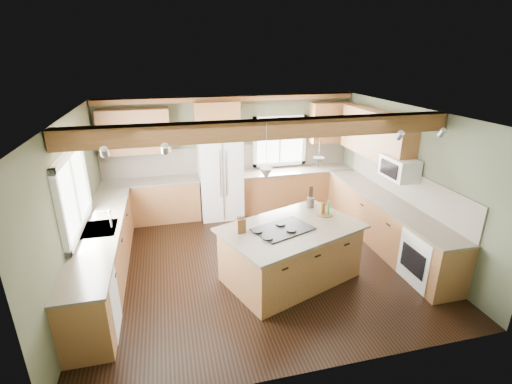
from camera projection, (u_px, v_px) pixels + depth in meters
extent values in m
plane|color=black|center=(257.00, 261.00, 6.56)|extent=(5.60, 5.60, 0.00)
plane|color=silver|center=(257.00, 113.00, 5.63)|extent=(5.60, 5.60, 0.00)
plane|color=#464B35|center=(230.00, 154.00, 8.37)|extent=(5.60, 0.00, 5.60)
plane|color=#464B35|center=(73.00, 209.00, 5.47)|extent=(0.00, 5.00, 5.00)
plane|color=#464B35|center=(406.00, 180.00, 6.72)|extent=(0.00, 5.00, 5.00)
cube|color=#573418|center=(268.00, 129.00, 5.13)|extent=(5.55, 0.26, 0.26)
cube|color=#573418|center=(230.00, 99.00, 7.83)|extent=(5.55, 0.20, 0.10)
cube|color=brown|center=(231.00, 158.00, 8.38)|extent=(5.58, 0.03, 0.58)
cube|color=brown|center=(403.00, 183.00, 6.80)|extent=(0.03, 3.70, 0.58)
cube|color=brown|center=(152.00, 202.00, 8.00)|extent=(2.02, 0.60, 0.88)
cube|color=#4E4639|center=(150.00, 181.00, 7.84)|extent=(2.06, 0.64, 0.04)
cube|color=brown|center=(296.00, 189.00, 8.73)|extent=(2.62, 0.60, 0.88)
cube|color=#4E4639|center=(296.00, 170.00, 8.57)|extent=(2.66, 0.64, 0.04)
cube|color=brown|center=(104.00, 255.00, 5.89)|extent=(0.60, 3.70, 0.88)
cube|color=#4E4639|center=(100.00, 230.00, 5.73)|extent=(0.64, 3.74, 0.04)
cube|color=brown|center=(384.00, 223.00, 7.01)|extent=(0.60, 3.70, 0.88)
cube|color=#4E4639|center=(387.00, 200.00, 6.84)|extent=(0.64, 3.74, 0.04)
cube|color=brown|center=(135.00, 132.00, 7.53)|extent=(1.40, 0.35, 0.90)
cube|color=brown|center=(217.00, 118.00, 7.84)|extent=(0.96, 0.35, 0.70)
cube|color=brown|center=(376.00, 135.00, 7.27)|extent=(0.35, 2.20, 0.90)
cube|color=brown|center=(330.00, 123.00, 8.49)|extent=(0.90, 0.35, 0.90)
cube|color=white|center=(73.00, 192.00, 5.43)|extent=(0.04, 1.60, 1.05)
cube|color=white|center=(280.00, 141.00, 8.52)|extent=(1.10, 0.04, 1.00)
cube|color=#262628|center=(100.00, 229.00, 5.73)|extent=(0.50, 0.65, 0.03)
cylinder|color=#B2B2B7|center=(111.00, 220.00, 5.71)|extent=(0.02, 0.02, 0.28)
cube|color=white|center=(91.00, 307.00, 4.72)|extent=(0.60, 0.60, 0.84)
cube|color=white|center=(429.00, 258.00, 5.83)|extent=(0.60, 0.72, 0.84)
cube|color=white|center=(399.00, 168.00, 6.54)|extent=(0.40, 0.70, 0.38)
cone|color=#B2B2B7|center=(266.00, 174.00, 5.17)|extent=(0.18, 0.18, 0.16)
cone|color=#B2B2B7|center=(318.00, 163.00, 5.69)|extent=(0.18, 0.18, 0.16)
cube|color=white|center=(220.00, 177.00, 8.10)|extent=(0.90, 0.74, 1.80)
cube|color=brown|center=(290.00, 254.00, 5.94)|extent=(2.29, 1.84, 0.88)
cube|color=#4E4639|center=(291.00, 228.00, 5.78)|extent=(2.46, 2.01, 0.04)
cube|color=black|center=(283.00, 229.00, 5.68)|extent=(1.01, 0.84, 0.02)
cube|color=brown|center=(241.00, 226.00, 5.56)|extent=(0.15, 0.12, 0.22)
cylinder|color=#433C36|center=(310.00, 202.00, 6.48)|extent=(0.17, 0.17, 0.17)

